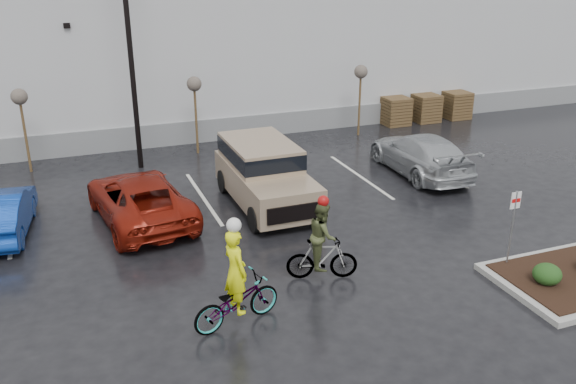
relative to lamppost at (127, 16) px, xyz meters
name	(u,v)px	position (x,y,z in m)	size (l,w,h in m)	color
ground	(383,299)	(4.00, -12.00, -5.69)	(120.00, 120.00, 0.00)	black
warehouse	(183,36)	(4.00, 9.99, -2.04)	(60.50, 15.50, 7.20)	#B1B3B6
wooded_ridge	(128,13)	(4.00, 33.00, -2.69)	(80.00, 25.00, 6.00)	#233616
lamppost	(127,16)	(0.00, 0.00, 0.00)	(0.50, 1.00, 9.22)	black
sapling_west	(20,101)	(-4.00, 1.00, -2.96)	(0.60, 0.60, 3.20)	#452F1B
sapling_mid	(194,88)	(2.50, 1.00, -2.96)	(0.60, 0.60, 3.20)	#452F1B
sapling_east	(361,76)	(10.00, 1.00, -2.96)	(0.60, 0.60, 3.20)	#452F1B
pallet_stack_a	(395,111)	(12.50, 2.00, -5.01)	(1.20, 1.20, 1.35)	#452F1B
pallet_stack_b	(426,108)	(14.20, 2.00, -5.01)	(1.20, 1.20, 1.35)	#452F1B
pallet_stack_c	(456,105)	(16.00, 2.00, -5.01)	(1.20, 1.20, 1.35)	#452F1B
shrub_a	(547,274)	(8.00, -13.00, -5.27)	(0.70, 0.70, 0.52)	#1A3813
fire_lane_sign	(513,220)	(7.80, -11.80, -4.28)	(0.30, 0.05, 2.20)	gray
car_blue	(2,213)	(-4.68, -4.68, -5.01)	(1.42, 4.08, 1.35)	#0D3598
car_red	(140,198)	(-0.74, -5.15, -4.95)	(2.45, 5.30, 1.47)	maroon
suv_tan	(266,176)	(3.29, -5.45, -4.66)	(2.20, 5.10, 2.06)	gray
car_far_silver	(420,154)	(9.77, -4.46, -4.93)	(2.12, 5.22, 1.51)	#B2B7BB
cyclist_hivis	(236,293)	(0.42, -11.71, -4.89)	(2.26, 1.26, 2.60)	#3F3F44
cyclist_olive	(322,249)	(3.03, -10.50, -4.85)	(1.83, 1.03, 2.28)	#3F3F44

